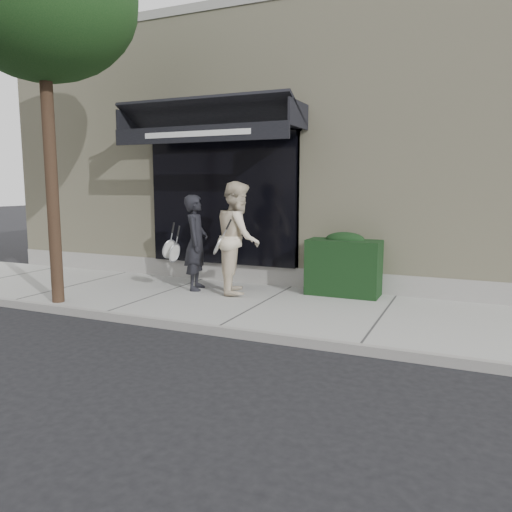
% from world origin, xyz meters
% --- Properties ---
extents(ground, '(80.00, 80.00, 0.00)m').
position_xyz_m(ground, '(0.00, 0.00, 0.00)').
color(ground, black).
rests_on(ground, ground).
extents(sidewalk, '(20.00, 3.00, 0.12)m').
position_xyz_m(sidewalk, '(0.00, 0.00, 0.06)').
color(sidewalk, '#A4A59F').
rests_on(sidewalk, ground).
extents(curb, '(20.00, 0.10, 0.14)m').
position_xyz_m(curb, '(0.00, -1.55, 0.07)').
color(curb, gray).
rests_on(curb, ground).
extents(building_facade, '(14.30, 8.04, 5.64)m').
position_xyz_m(building_facade, '(-0.01, 4.96, 2.74)').
color(building_facade, '#C4BC95').
rests_on(building_facade, ground).
extents(hedge, '(1.30, 0.70, 1.14)m').
position_xyz_m(hedge, '(1.10, 1.25, 0.66)').
color(hedge, black).
rests_on(hedge, sidewalk).
extents(pedestrian_front, '(0.76, 0.93, 1.79)m').
position_xyz_m(pedestrian_front, '(-1.57, 0.54, 1.01)').
color(pedestrian_front, black).
rests_on(pedestrian_front, sidewalk).
extents(pedestrian_back, '(1.12, 1.22, 2.04)m').
position_xyz_m(pedestrian_back, '(-0.72, 0.62, 1.14)').
color(pedestrian_back, beige).
rests_on(pedestrian_back, sidewalk).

